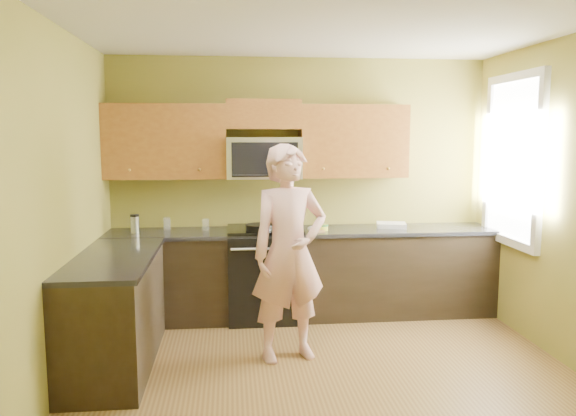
{
  "coord_description": "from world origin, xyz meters",
  "views": [
    {
      "loc": [
        -0.74,
        -3.95,
        1.89
      ],
      "look_at": [
        -0.2,
        1.3,
        1.2
      ],
      "focal_mm": 34.84,
      "sensor_mm": 36.0,
      "label": 1
    }
  ],
  "objects": [
    {
      "name": "floor",
      "position": [
        0.0,
        0.0,
        0.0
      ],
      "size": [
        4.0,
        4.0,
        0.0
      ],
      "primitive_type": "plane",
      "color": "brown",
      "rests_on": "ground"
    },
    {
      "name": "ceiling",
      "position": [
        0.0,
        0.0,
        2.7
      ],
      "size": [
        4.0,
        4.0,
        0.0
      ],
      "primitive_type": "plane",
      "rotation": [
        3.14,
        0.0,
        0.0
      ],
      "color": "white",
      "rests_on": "ground"
    },
    {
      "name": "wall_back",
      "position": [
        0.0,
        2.0,
        1.35
      ],
      "size": [
        4.0,
        0.0,
        4.0
      ],
      "primitive_type": "plane",
      "rotation": [
        1.57,
        0.0,
        0.0
      ],
      "color": "olive",
      "rests_on": "ground"
    },
    {
      "name": "wall_front",
      "position": [
        0.0,
        -2.0,
        1.35
      ],
      "size": [
        4.0,
        0.0,
        4.0
      ],
      "primitive_type": "plane",
      "rotation": [
        -1.57,
        0.0,
        0.0
      ],
      "color": "olive",
      "rests_on": "ground"
    },
    {
      "name": "wall_left",
      "position": [
        -2.0,
        0.0,
        1.35
      ],
      "size": [
        0.0,
        4.0,
        4.0
      ],
      "primitive_type": "plane",
      "rotation": [
        1.57,
        0.0,
        1.57
      ],
      "color": "olive",
      "rests_on": "ground"
    },
    {
      "name": "cabinet_back_run",
      "position": [
        0.0,
        1.7,
        0.44
      ],
      "size": [
        4.0,
        0.6,
        0.88
      ],
      "primitive_type": "cube",
      "color": "black",
      "rests_on": "floor"
    },
    {
      "name": "cabinet_left_run",
      "position": [
        -1.7,
        0.6,
        0.44
      ],
      "size": [
        0.6,
        1.6,
        0.88
      ],
      "primitive_type": "cube",
      "color": "black",
      "rests_on": "floor"
    },
    {
      "name": "countertop_back",
      "position": [
        0.0,
        1.69,
        0.9
      ],
      "size": [
        4.0,
        0.62,
        0.04
      ],
      "primitive_type": "cube",
      "color": "black",
      "rests_on": "cabinet_back_run"
    },
    {
      "name": "countertop_left",
      "position": [
        -1.69,
        0.6,
        0.9
      ],
      "size": [
        0.62,
        1.6,
        0.04
      ],
      "primitive_type": "cube",
      "color": "black",
      "rests_on": "cabinet_left_run"
    },
    {
      "name": "stove",
      "position": [
        -0.4,
        1.68,
        0.47
      ],
      "size": [
        0.76,
        0.65,
        0.95
      ],
      "primitive_type": null,
      "color": "black",
      "rests_on": "floor"
    },
    {
      "name": "microwave",
      "position": [
        -0.4,
        1.8,
        1.45
      ],
      "size": [
        0.76,
        0.4,
        0.42
      ],
      "primitive_type": null,
      "color": "silver",
      "rests_on": "wall_back"
    },
    {
      "name": "upper_cab_left",
      "position": [
        -1.39,
        1.83,
        1.45
      ],
      "size": [
        1.22,
        0.33,
        0.75
      ],
      "primitive_type": null,
      "color": "brown",
      "rests_on": "wall_back"
    },
    {
      "name": "upper_cab_right",
      "position": [
        0.54,
        1.83,
        1.45
      ],
      "size": [
        1.12,
        0.33,
        0.75
      ],
      "primitive_type": null,
      "color": "brown",
      "rests_on": "wall_back"
    },
    {
      "name": "upper_cab_over_mw",
      "position": [
        -0.4,
        1.83,
        2.1
      ],
      "size": [
        0.76,
        0.33,
        0.3
      ],
      "primitive_type": "cube",
      "color": "brown",
      "rests_on": "wall_back"
    },
    {
      "name": "window",
      "position": [
        1.98,
        1.2,
        1.65
      ],
      "size": [
        0.06,
        1.06,
        1.66
      ],
      "primitive_type": null,
      "color": "white",
      "rests_on": "wall_right"
    },
    {
      "name": "woman",
      "position": [
        -0.26,
        0.61,
        0.91
      ],
      "size": [
        0.76,
        0.6,
        1.82
      ],
      "primitive_type": "imported",
      "rotation": [
        0.0,
        0.0,
        0.28
      ],
      "color": "#F4807A",
      "rests_on": "floor"
    },
    {
      "name": "frying_pan",
      "position": [
        -0.46,
        1.53,
        0.95
      ],
      "size": [
        0.32,
        0.51,
        0.06
      ],
      "primitive_type": null,
      "rotation": [
        0.0,
        0.0,
        0.1
      ],
      "color": "black",
      "rests_on": "stove"
    },
    {
      "name": "butter_tub",
      "position": [
        0.19,
        1.63,
        0.92
      ],
      "size": [
        0.12,
        0.12,
        0.08
      ],
      "primitive_type": null,
      "rotation": [
        0.0,
        0.0,
        0.12
      ],
      "color": "#FBFF43",
      "rests_on": "countertop_back"
    },
    {
      "name": "toast_slice",
      "position": [
        0.13,
        1.55,
        0.93
      ],
      "size": [
        0.14,
        0.14,
        0.01
      ],
      "primitive_type": "cube",
      "rotation": [
        0.0,
        0.0,
        0.28
      ],
      "color": "#B27F47",
      "rests_on": "countertop_back"
    },
    {
      "name": "napkin_a",
      "position": [
        0.08,
        1.56,
        0.95
      ],
      "size": [
        0.14,
        0.15,
        0.06
      ],
      "primitive_type": "ellipsoid",
      "rotation": [
        0.0,
        0.0,
        -0.35
      ],
      "color": "silver",
      "rests_on": "countertop_back"
    },
    {
      "name": "napkin_b",
      "position": [
        0.19,
        1.73,
        0.95
      ],
      "size": [
        0.15,
        0.15,
        0.07
      ],
      "primitive_type": "ellipsoid",
      "rotation": [
        0.0,
        0.0,
        -0.21
      ],
      "color": "silver",
      "rests_on": "countertop_back"
    },
    {
      "name": "dish_towel",
      "position": [
        0.95,
        1.73,
        0.95
      ],
      "size": [
        0.34,
        0.3,
        0.05
      ],
      "primitive_type": "cube",
      "rotation": [
        0.0,
        0.0,
        -0.22
      ],
      "color": "white",
      "rests_on": "countertop_back"
    },
    {
      "name": "travel_mug",
      "position": [
        -1.7,
        1.67,
        0.92
      ],
      "size": [
        0.1,
        0.1,
        0.19
      ],
      "primitive_type": null,
      "rotation": [
        0.0,
        0.0,
        -0.23
      ],
      "color": "silver",
      "rests_on": "countertop_back"
    },
    {
      "name": "glass_a",
      "position": [
        -1.41,
        1.92,
        0.98
      ],
      "size": [
        0.08,
        0.08,
        0.12
      ],
      "primitive_type": "cylinder",
      "rotation": [
        0.0,
        0.0,
        -0.19
      ],
      "color": "silver",
      "rests_on": "countertop_back"
    },
    {
      "name": "glass_b",
      "position": [
        -1.4,
        1.81,
        0.98
      ],
      "size": [
        0.08,
        0.08,
        0.12
      ],
      "primitive_type": "cylinder",
      "rotation": [
        0.0,
        0.0,
        0.15
      ],
      "color": "silver",
      "rests_on": "countertop_back"
    },
    {
      "name": "glass_c",
      "position": [
        -1.0,
        1.74,
        0.98
      ],
      "size": [
        0.09,
        0.09,
        0.12
      ],
      "primitive_type": "cylinder",
      "rotation": [
        0.0,
        0.0,
        -0.33
      ],
      "color": "silver",
      "rests_on": "countertop_back"
    }
  ]
}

